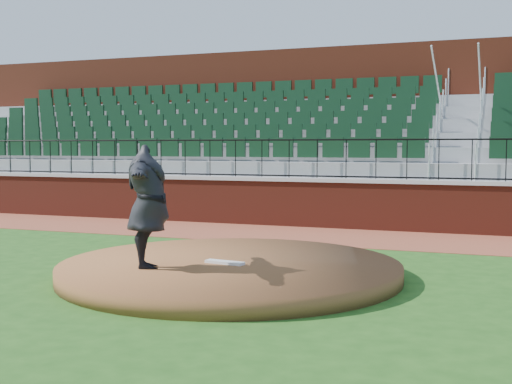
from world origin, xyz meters
TOP-DOWN VIEW (x-y plane):
  - ground at (0.00, 0.00)m, footprint 90.00×90.00m
  - warning_track at (0.00, 5.40)m, footprint 34.00×3.20m
  - field_wall at (0.00, 7.00)m, footprint 34.00×0.35m
  - wall_cap at (0.00, 7.00)m, footprint 34.00×0.45m
  - wall_railing at (0.00, 7.00)m, footprint 34.00×0.05m
  - seating_stands at (0.00, 9.72)m, footprint 34.00×5.10m
  - concourse_wall at (0.00, 12.52)m, footprint 34.00×0.50m
  - pitchers_mound at (0.09, 0.09)m, footprint 5.55×5.55m
  - pitching_rubber at (0.07, -0.10)m, footprint 0.68×0.25m
  - pitcher at (-0.89, -0.85)m, footprint 1.67×2.38m

SIDE VIEW (x-z plane):
  - ground at x=0.00m, z-range 0.00..0.00m
  - warning_track at x=0.00m, z-range 0.00..0.01m
  - pitchers_mound at x=0.09m, z-range 0.00..0.25m
  - pitching_rubber at x=0.07m, z-range 0.25..0.29m
  - field_wall at x=0.00m, z-range 0.00..1.20m
  - pitcher at x=-0.89m, z-range 0.25..2.16m
  - wall_cap at x=0.00m, z-range 1.20..1.30m
  - wall_railing at x=0.00m, z-range 1.30..2.30m
  - seating_stands at x=0.00m, z-range 0.00..4.60m
  - concourse_wall at x=0.00m, z-range 0.00..5.50m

